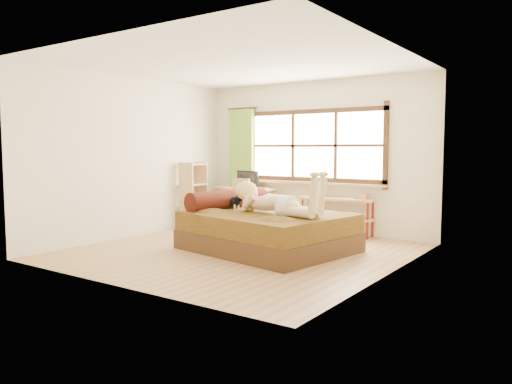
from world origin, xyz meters
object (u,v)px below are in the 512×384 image
Objects in this scene: desk at (244,193)px; pipe_shelf at (338,208)px; bed at (265,229)px; kitten at (233,200)px; bookshelf at (194,194)px; woman at (274,191)px; chair at (237,201)px.

desk is 1.93m from pipe_shelf.
bed is 7.49× the size of kitten.
bookshelf reaches higher than desk.
woman is 1.18× the size of pipe_shelf.
chair reaches higher than bed.
kitten is 0.27× the size of bookshelf.
woman is 2.48m from desk.
pipe_shelf is at bearing 95.96° from woman.
bookshelf reaches higher than bed.
desk is at bearing 33.46° from bookshelf.
bookshelf is at bearing 167.18° from woman.
pipe_shelf is (0.33, 1.76, 0.18)m from bed.
chair is (-1.47, 1.27, 0.22)m from bed.
woman is 2.17m from chair.
desk is at bearing -179.63° from pipe_shelf.
bed is at bearing -103.96° from pipe_shelf.
bed is 2.53m from bookshelf.
desk is 1.03× the size of bookshelf.
chair is 0.71× the size of pipe_shelf.
desk is 0.40m from chair.
bookshelf is (-0.72, -0.64, -0.03)m from desk.
woman is at bearing -35.46° from desk.
chair is (0.11, -0.36, -0.13)m from desk.
chair is at bearing 151.58° from woman.
bed reaches higher than desk.
desk reaches higher than pipe_shelf.
kitten is 1.87m from bookshelf.
chair is at bearing -168.20° from pipe_shelf.
pipe_shelf is at bearing 89.29° from bed.
bookshelf is (-2.30, 1.00, 0.32)m from bed.
woman reaches higher than bed.
woman is at bearing -6.24° from bed.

